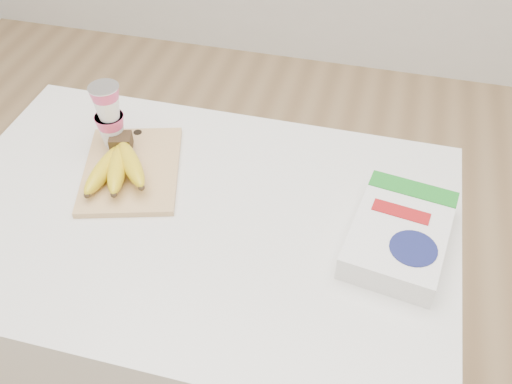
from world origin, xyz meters
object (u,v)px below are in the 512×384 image
table (206,323)px  cereal_box (399,234)px  bananas (118,165)px  yogurt_stack (109,114)px  cutting_board (132,170)px

table → cereal_box: (0.41, 0.02, 0.43)m
bananas → yogurt_stack: bearing=119.9°
yogurt_stack → cereal_box: bearing=-11.4°
cutting_board → bananas: 0.04m
table → bananas: bearing=161.9°
cutting_board → cereal_box: cereal_box is taller
bananas → cereal_box: size_ratio=0.74×
bananas → cereal_box: bananas is taller
table → yogurt_stack: 0.58m
table → cereal_box: bearing=3.1°
table → cutting_board: 0.46m
bananas → cereal_box: (0.61, -0.04, -0.01)m
table → cereal_box: size_ratio=3.80×
table → yogurt_stack: yogurt_stack is taller
yogurt_stack → cereal_box: size_ratio=0.56×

